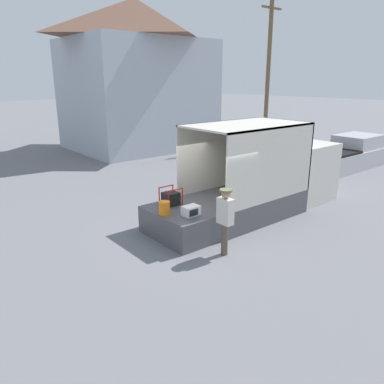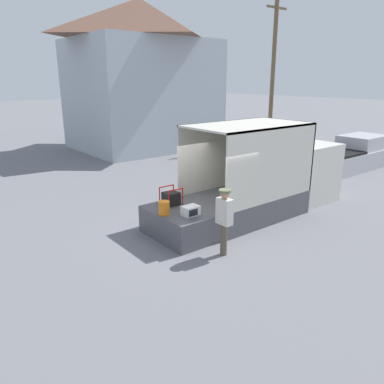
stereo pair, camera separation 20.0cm
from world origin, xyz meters
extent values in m
plane|color=slate|center=(0.00, 0.00, 0.00)|extent=(160.00, 160.00, 0.00)
cube|color=silver|center=(5.12, 0.00, 1.11)|extent=(2.17, 2.13, 2.21)
cube|color=#4C4C51|center=(2.02, 0.00, 0.41)|extent=(4.04, 2.31, 0.83)
cube|color=beige|center=(2.02, 1.13, 1.99)|extent=(4.04, 0.06, 2.33)
cube|color=beige|center=(2.02, -1.13, 1.99)|extent=(4.04, 0.06, 2.33)
cube|color=beige|center=(4.01, 0.00, 1.99)|extent=(0.06, 2.31, 2.33)
cube|color=beige|center=(2.02, 0.00, 3.12)|extent=(4.04, 2.31, 0.06)
cylinder|color=silver|center=(1.63, -0.51, 1.03)|extent=(0.32, 0.32, 0.40)
cube|color=#2D7F33|center=(2.56, -0.40, 0.97)|extent=(0.44, 0.32, 0.28)
cube|color=#4C4C51|center=(-0.77, 0.00, 0.41)|extent=(1.53, 2.20, 0.83)
cube|color=white|center=(-0.78, -0.54, 0.97)|extent=(0.47, 0.35, 0.28)
cube|color=black|center=(-0.83, -0.72, 0.97)|extent=(0.30, 0.01, 0.19)
cube|color=black|center=(-0.68, 0.56, 1.03)|extent=(0.45, 0.41, 0.40)
cylinder|color=slate|center=(-0.50, 0.56, 1.05)|extent=(0.17, 0.23, 0.23)
cylinder|color=red|center=(-0.94, 0.32, 1.10)|extent=(0.04, 0.04, 0.55)
cylinder|color=red|center=(-0.42, 0.32, 1.10)|extent=(0.04, 0.04, 0.55)
cylinder|color=red|center=(-0.94, 0.81, 1.10)|extent=(0.04, 0.04, 0.55)
cylinder|color=red|center=(-0.42, 0.81, 1.10)|extent=(0.04, 0.04, 0.55)
cylinder|color=red|center=(-0.68, 0.32, 1.36)|extent=(0.52, 0.04, 0.04)
cylinder|color=red|center=(-0.68, 0.81, 1.36)|extent=(0.52, 0.04, 0.04)
cylinder|color=orange|center=(-1.33, -0.01, 1.02)|extent=(0.32, 0.32, 0.39)
cylinder|color=brown|center=(-0.59, -1.73, 0.44)|extent=(0.18, 0.18, 0.89)
cube|color=beige|center=(-0.59, -1.73, 1.24)|extent=(0.24, 0.44, 0.70)
sphere|color=tan|center=(-0.59, -1.73, 1.71)|extent=(0.24, 0.24, 0.24)
cylinder|color=#606B47|center=(-0.59, -1.73, 1.80)|extent=(0.33, 0.33, 0.06)
cube|color=#B7B7BC|center=(11.90, 1.55, 0.47)|extent=(5.58, 1.98, 0.94)
cube|color=#B7B7BC|center=(12.57, 1.55, 1.30)|extent=(2.45, 1.82, 0.72)
cube|color=black|center=(10.23, 1.55, 1.00)|extent=(2.23, 1.90, 0.12)
cube|color=#A8B2BC|center=(6.53, 14.00, 3.48)|extent=(8.52, 7.26, 6.97)
pyramid|color=brown|center=(6.53, 14.00, 8.19)|extent=(8.95, 7.62, 2.44)
cylinder|color=brown|center=(13.28, 8.57, 4.72)|extent=(0.28, 0.28, 9.44)
cube|color=brown|center=(13.28, 8.57, 8.84)|extent=(1.80, 0.14, 0.12)
camera|label=1|loc=(-7.10, -8.26, 4.55)|focal=35.00mm
camera|label=2|loc=(-6.95, -8.39, 4.55)|focal=35.00mm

